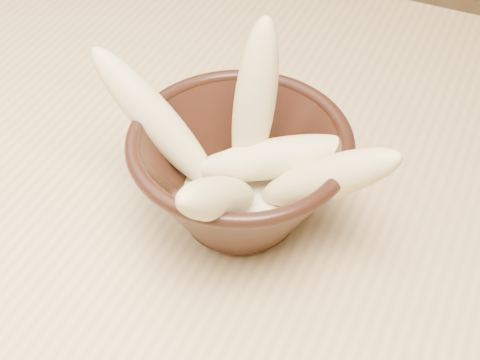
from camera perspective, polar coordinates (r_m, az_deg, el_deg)
name	(u,v)px	position (r m, az deg, el deg)	size (l,w,h in m)	color
table	(113,195)	(0.75, -10.76, -1.23)	(1.20, 0.80, 0.75)	tan
bowl	(240,173)	(0.56, 0.00, 0.62)	(0.18, 0.18, 0.10)	black
milk_puddle	(240,193)	(0.58, 0.00, -1.13)	(0.10, 0.10, 0.01)	beige
banana_upright	(255,104)	(0.55, 1.25, 6.52)	(0.03, 0.03, 0.15)	#D0C67B
banana_left	(156,120)	(0.56, -7.18, 5.10)	(0.03, 0.03, 0.15)	#D0C67B
banana_right	(326,178)	(0.53, 7.35, 0.13)	(0.03, 0.03, 0.14)	#D0C67B
banana_across	(275,158)	(0.56, 3.01, 1.87)	(0.03, 0.03, 0.13)	#D0C67B
banana_front	(219,198)	(0.50, -1.80, -1.59)	(0.03, 0.03, 0.15)	#D0C67B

